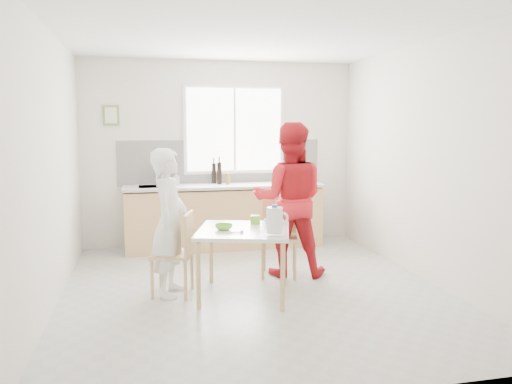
% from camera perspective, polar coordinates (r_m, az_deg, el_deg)
% --- Properties ---
extents(ground, '(4.50, 4.50, 0.00)m').
position_cam_1_polar(ground, '(5.49, -0.30, -11.06)').
color(ground, '#B7B7B2').
rests_on(ground, ground).
extents(room_shell, '(4.50, 4.50, 4.50)m').
position_cam_1_polar(room_shell, '(5.20, -0.31, 6.38)').
color(room_shell, silver).
rests_on(room_shell, ground).
extents(window, '(1.50, 0.06, 1.30)m').
position_cam_1_polar(window, '(7.43, -2.49, 7.13)').
color(window, white).
rests_on(window, room_shell).
extents(backsplash, '(3.00, 0.02, 0.65)m').
position_cam_1_polar(backsplash, '(7.43, -4.01, 3.45)').
color(backsplash, white).
rests_on(backsplash, room_shell).
extents(picture_frame, '(0.22, 0.03, 0.28)m').
position_cam_1_polar(picture_frame, '(7.33, -16.24, 8.40)').
color(picture_frame, '#5B883E').
rests_on(picture_frame, room_shell).
extents(kitchen_counter, '(2.84, 0.64, 1.37)m').
position_cam_1_polar(kitchen_counter, '(7.24, -3.63, -3.09)').
color(kitchen_counter, tan).
rests_on(kitchen_counter, ground).
extents(dining_table, '(1.14, 1.14, 0.71)m').
position_cam_1_polar(dining_table, '(5.13, -1.39, -5.04)').
color(dining_table, white).
rests_on(dining_table, ground).
extents(chair_left, '(0.50, 0.50, 0.87)m').
position_cam_1_polar(chair_left, '(5.27, -8.88, -6.54)').
color(chair_left, tan).
rests_on(chair_left, ground).
extents(chair_far, '(0.53, 0.53, 0.92)m').
position_cam_1_polar(chair_far, '(5.94, 2.67, -4.55)').
color(chair_far, tan).
rests_on(chair_far, ground).
extents(person_white, '(0.51, 0.64, 1.53)m').
position_cam_1_polar(person_white, '(5.22, -9.84, -3.44)').
color(person_white, white).
rests_on(person_white, ground).
extents(person_red, '(1.03, 0.90, 1.80)m').
position_cam_1_polar(person_red, '(5.85, 3.82, -0.87)').
color(person_red, red).
rests_on(person_red, ground).
extents(bowl_green, '(0.22, 0.22, 0.06)m').
position_cam_1_polar(bowl_green, '(5.08, -3.70, -4.01)').
color(bowl_green, '#74C92E').
rests_on(bowl_green, dining_table).
extents(bowl_white, '(0.27, 0.27, 0.05)m').
position_cam_1_polar(bowl_white, '(5.34, 2.05, -3.45)').
color(bowl_white, silver).
rests_on(bowl_white, dining_table).
extents(milk_jug, '(0.22, 0.16, 0.28)m').
position_cam_1_polar(milk_jug, '(4.79, 2.18, -3.21)').
color(milk_jug, white).
rests_on(milk_jug, dining_table).
extents(green_box, '(0.12, 0.12, 0.09)m').
position_cam_1_polar(green_box, '(5.37, -0.08, -3.18)').
color(green_box, '#73B92A').
rests_on(green_box, dining_table).
extents(spoon, '(0.16, 0.02, 0.01)m').
position_cam_1_polar(spoon, '(4.90, -2.55, -4.63)').
color(spoon, '#A5A5AA').
rests_on(spoon, dining_table).
extents(cutting_board, '(0.40, 0.33, 0.01)m').
position_cam_1_polar(cutting_board, '(7.45, 4.85, 1.14)').
color(cutting_board, '#A2C72E').
rests_on(cutting_board, kitchen_counter).
extents(wine_bottle_a, '(0.07, 0.07, 0.32)m').
position_cam_1_polar(wine_bottle_a, '(7.22, -4.21, 2.18)').
color(wine_bottle_a, black).
rests_on(wine_bottle_a, kitchen_counter).
extents(wine_bottle_b, '(0.07, 0.07, 0.30)m').
position_cam_1_polar(wine_bottle_b, '(7.31, -4.83, 2.16)').
color(wine_bottle_b, black).
rests_on(wine_bottle_b, kitchen_counter).
extents(jar_amber, '(0.06, 0.06, 0.16)m').
position_cam_1_polar(jar_amber, '(7.20, -3.25, 1.53)').
color(jar_amber, brown).
rests_on(jar_amber, kitchen_counter).
extents(soap_bottle, '(0.09, 0.10, 0.19)m').
position_cam_1_polar(soap_bottle, '(7.25, -9.13, 1.59)').
color(soap_bottle, '#999999').
rests_on(soap_bottle, kitchen_counter).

